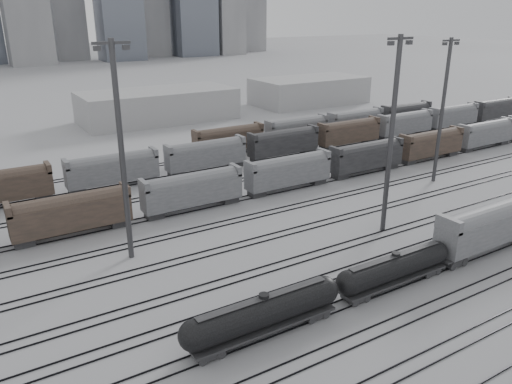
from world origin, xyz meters
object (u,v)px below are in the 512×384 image
hopper_car_a (491,224)px  light_mast_c (392,133)px  tank_car_b (395,268)px  tank_car_a (264,313)px

hopper_car_a → light_mast_c: (-6.29, 11.08, 9.65)m
hopper_car_a → light_mast_c: light_mast_c is taller
hopper_car_a → light_mast_c: bearing=119.6°
light_mast_c → hopper_car_a: bearing=-60.4°
hopper_car_a → light_mast_c: size_ratio=0.66×
tank_car_b → hopper_car_a: (15.81, -0.00, 1.44)m
tank_car_b → light_mast_c: size_ratio=0.61×
tank_car_a → tank_car_b: (16.24, 0.00, -0.14)m
tank_car_a → hopper_car_a: 32.07m
tank_car_b → light_mast_c: light_mast_c is taller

